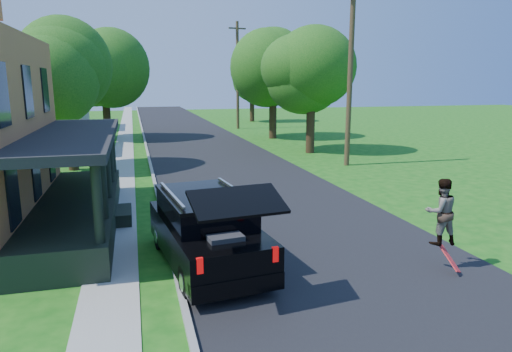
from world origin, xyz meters
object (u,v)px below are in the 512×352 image
object	(u,v)px
black_suv	(207,230)
skateboarder	(441,212)
utility_pole_near	(350,69)
tree_right_near	(311,69)

from	to	relation	value
black_suv	skateboarder	distance (m)	5.97
skateboarder	utility_pole_near	world-z (taller)	utility_pole_near
skateboarder	tree_right_near	bearing A→B (deg)	-97.05
tree_right_near	utility_pole_near	size ratio (longest dim) A/B	0.80
black_suv	tree_right_near	distance (m)	20.42
skateboarder	tree_right_near	world-z (taller)	tree_right_near
skateboarder	utility_pole_near	xyz separation A→B (m)	(4.35, 14.06, 3.90)
black_suv	skateboarder	bearing A→B (deg)	-23.31
tree_right_near	utility_pole_near	bearing A→B (deg)	-86.31
black_suv	utility_pole_near	size ratio (longest dim) A/B	0.54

